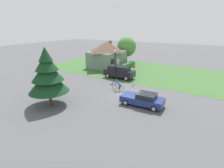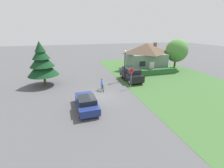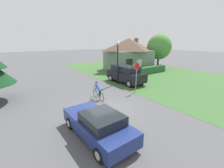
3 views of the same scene
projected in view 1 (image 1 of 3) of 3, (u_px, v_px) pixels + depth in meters
The scene contains 11 objects.
ground_plane at pixel (129, 95), 21.21m from camera, with size 140.00×140.00×0.00m, color #515154.
grass_verge_right at pixel (138, 70), 33.07m from camera, with size 16.00×36.00×0.01m, color #3D6633.
cottage_house at pixel (107, 54), 34.88m from camera, with size 7.52×6.37×5.14m.
hedge_row at pixel (123, 68), 32.95m from camera, with size 9.11×0.90×1.00m, color #285B2D.
sedan_left_lane at pixel (143, 99), 18.32m from camera, with size 2.05×4.51×1.42m.
cyclist at pixel (118, 85), 22.55m from camera, with size 0.44×1.82×1.50m.
parked_suv_right at pixel (119, 72), 27.95m from camera, with size 2.14×4.87×1.98m.
stop_sign at pixel (134, 70), 25.00m from camera, with size 0.66×0.07×2.82m.
street_lamp at pixel (115, 60), 26.51m from camera, with size 0.39×0.39×4.76m.
conifer_tall_near at pixel (48, 75), 17.74m from camera, with size 4.11×4.11×6.11m.
deciduous_tree_right at pixel (127, 47), 38.29m from camera, with size 4.13×4.13×5.84m.
Camera 1 is at (-17.95, -8.33, 8.04)m, focal length 28.00 mm.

